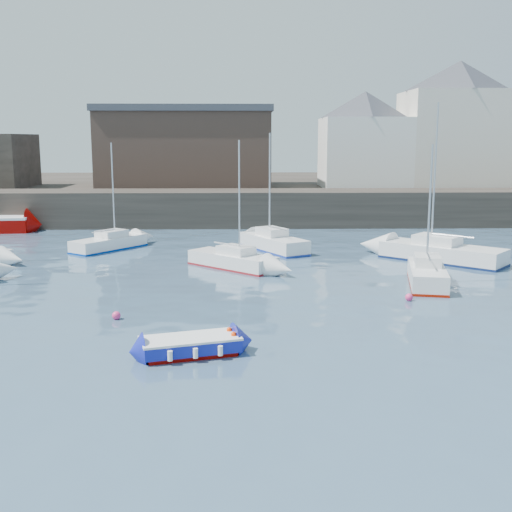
{
  "coord_description": "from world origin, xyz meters",
  "views": [
    {
      "loc": [
        -0.77,
        -19.99,
        7.36
      ],
      "look_at": [
        0.0,
        12.0,
        1.5
      ],
      "focal_mm": 45.0,
      "sensor_mm": 36.0,
      "label": 1
    }
  ],
  "objects_px": {
    "buoy_near": "(116,319)",
    "buoy_far": "(203,257)",
    "sailboat_d": "(441,252)",
    "sailboat_f": "(274,242)",
    "blue_dinghy": "(190,345)",
    "sailboat_c": "(427,274)",
    "sailboat_b": "(233,260)",
    "buoy_mid": "(409,301)",
    "sailboat_h": "(109,243)"
  },
  "relations": [
    {
      "from": "sailboat_c",
      "to": "sailboat_h",
      "type": "distance_m",
      "value": 21.48
    },
    {
      "from": "blue_dinghy",
      "to": "buoy_near",
      "type": "xyz_separation_m",
      "value": [
        -3.41,
        4.55,
        -0.36
      ]
    },
    {
      "from": "sailboat_c",
      "to": "sailboat_d",
      "type": "distance_m",
      "value": 6.79
    },
    {
      "from": "buoy_mid",
      "to": "buoy_far",
      "type": "relative_size",
      "value": 0.95
    },
    {
      "from": "blue_dinghy",
      "to": "buoy_near",
      "type": "height_order",
      "value": "blue_dinghy"
    },
    {
      "from": "sailboat_c",
      "to": "buoy_mid",
      "type": "xyz_separation_m",
      "value": [
        -1.76,
        -3.27,
        -0.54
      ]
    },
    {
      "from": "sailboat_d",
      "to": "buoy_near",
      "type": "xyz_separation_m",
      "value": [
        -17.37,
        -12.3,
        -0.58
      ]
    },
    {
      "from": "blue_dinghy",
      "to": "sailboat_c",
      "type": "distance_m",
      "value": 15.48
    },
    {
      "from": "blue_dinghy",
      "to": "sailboat_c",
      "type": "relative_size",
      "value": 0.52
    },
    {
      "from": "blue_dinghy",
      "to": "buoy_far",
      "type": "bearing_deg",
      "value": 91.91
    },
    {
      "from": "buoy_mid",
      "to": "sailboat_b",
      "type": "bearing_deg",
      "value": 136.39
    },
    {
      "from": "buoy_near",
      "to": "sailboat_c",
      "type": "bearing_deg",
      "value": 22.42
    },
    {
      "from": "sailboat_h",
      "to": "buoy_near",
      "type": "bearing_deg",
      "value": -77.78
    },
    {
      "from": "sailboat_d",
      "to": "buoy_near",
      "type": "height_order",
      "value": "sailboat_d"
    },
    {
      "from": "sailboat_c",
      "to": "sailboat_f",
      "type": "xyz_separation_m",
      "value": [
        -7.32,
        10.4,
        0.0
      ]
    },
    {
      "from": "sailboat_d",
      "to": "buoy_far",
      "type": "relative_size",
      "value": 25.47
    },
    {
      "from": "buoy_far",
      "to": "blue_dinghy",
      "type": "bearing_deg",
      "value": -88.09
    },
    {
      "from": "sailboat_b",
      "to": "sailboat_h",
      "type": "bearing_deg",
      "value": 142.22
    },
    {
      "from": "sailboat_f",
      "to": "buoy_near",
      "type": "distance_m",
      "value": 18.04
    },
    {
      "from": "sailboat_c",
      "to": "buoy_mid",
      "type": "bearing_deg",
      "value": -118.3
    },
    {
      "from": "blue_dinghy",
      "to": "sailboat_h",
      "type": "relative_size",
      "value": 0.52
    },
    {
      "from": "sailboat_f",
      "to": "buoy_mid",
      "type": "relative_size",
      "value": 21.81
    },
    {
      "from": "blue_dinghy",
      "to": "sailboat_d",
      "type": "height_order",
      "value": "sailboat_d"
    },
    {
      "from": "sailboat_c",
      "to": "buoy_near",
      "type": "relative_size",
      "value": 19.99
    },
    {
      "from": "buoy_mid",
      "to": "blue_dinghy",
      "type": "bearing_deg",
      "value": -142.36
    },
    {
      "from": "blue_dinghy",
      "to": "sailboat_h",
      "type": "distance_m",
      "value": 22.83
    },
    {
      "from": "buoy_far",
      "to": "sailboat_d",
      "type": "bearing_deg",
      "value": -6.63
    },
    {
      "from": "sailboat_c",
      "to": "sailboat_d",
      "type": "bearing_deg",
      "value": 66.69
    },
    {
      "from": "blue_dinghy",
      "to": "sailboat_c",
      "type": "height_order",
      "value": "sailboat_c"
    },
    {
      "from": "sailboat_c",
      "to": "buoy_near",
      "type": "distance_m",
      "value": 15.89
    },
    {
      "from": "sailboat_b",
      "to": "buoy_near",
      "type": "height_order",
      "value": "sailboat_b"
    },
    {
      "from": "sailboat_b",
      "to": "sailboat_f",
      "type": "bearing_deg",
      "value": 65.47
    },
    {
      "from": "sailboat_f",
      "to": "buoy_far",
      "type": "xyz_separation_m",
      "value": [
        -4.58,
        -2.47,
        -0.54
      ]
    },
    {
      "from": "sailboat_h",
      "to": "sailboat_d",
      "type": "bearing_deg",
      "value": -12.96
    },
    {
      "from": "sailboat_c",
      "to": "buoy_near",
      "type": "height_order",
      "value": "sailboat_c"
    },
    {
      "from": "blue_dinghy",
      "to": "sailboat_f",
      "type": "relative_size",
      "value": 0.47
    },
    {
      "from": "sailboat_c",
      "to": "buoy_far",
      "type": "height_order",
      "value": "sailboat_c"
    },
    {
      "from": "sailboat_c",
      "to": "sailboat_d",
      "type": "xyz_separation_m",
      "value": [
        2.69,
        6.24,
        0.03
      ]
    },
    {
      "from": "sailboat_d",
      "to": "sailboat_f",
      "type": "distance_m",
      "value": 10.83
    },
    {
      "from": "sailboat_d",
      "to": "buoy_far",
      "type": "height_order",
      "value": "sailboat_d"
    },
    {
      "from": "sailboat_d",
      "to": "sailboat_f",
      "type": "xyz_separation_m",
      "value": [
        -10.0,
        4.16,
        -0.03
      ]
    },
    {
      "from": "sailboat_c",
      "to": "sailboat_d",
      "type": "relative_size",
      "value": 0.75
    },
    {
      "from": "sailboat_h",
      "to": "blue_dinghy",
      "type": "bearing_deg",
      "value": -71.82
    },
    {
      "from": "sailboat_b",
      "to": "buoy_near",
      "type": "relative_size",
      "value": 20.55
    },
    {
      "from": "buoy_near",
      "to": "buoy_far",
      "type": "relative_size",
      "value": 0.95
    },
    {
      "from": "sailboat_c",
      "to": "sailboat_f",
      "type": "bearing_deg",
      "value": 125.12
    },
    {
      "from": "sailboat_b",
      "to": "sailboat_d",
      "type": "height_order",
      "value": "sailboat_d"
    },
    {
      "from": "sailboat_f",
      "to": "buoy_far",
      "type": "distance_m",
      "value": 5.23
    },
    {
      "from": "sailboat_b",
      "to": "sailboat_f",
      "type": "xyz_separation_m",
      "value": [
        2.66,
        5.84,
        0.07
      ]
    },
    {
      "from": "sailboat_b",
      "to": "buoy_mid",
      "type": "distance_m",
      "value": 11.36
    }
  ]
}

